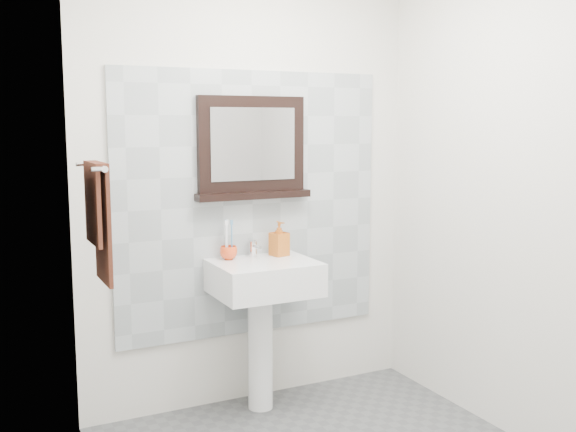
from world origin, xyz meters
The scene contains 12 objects.
back_wall centered at (0.00, 1.10, 1.25)m, with size 2.00×0.01×2.50m, color silver.
front_wall centered at (0.00, -1.10, 1.25)m, with size 2.00×0.01×2.50m, color silver.
left_wall centered at (-1.00, 0.00, 1.25)m, with size 0.01×2.20×2.50m, color silver.
right_wall centered at (1.00, 0.00, 1.25)m, with size 0.01×2.20×2.50m, color silver.
splashback centered at (0.00, 1.09, 1.15)m, with size 1.60×0.02×1.50m, color #A1AAAF.
pedestal_sink centered at (-0.03, 0.87, 0.68)m, with size 0.55×0.44×0.96m.
toothbrush_cup centered at (-0.18, 1.00, 0.90)m, with size 0.10×0.10×0.08m, color #EE491C.
toothbrushes centered at (-0.18, 1.00, 0.98)m, with size 0.05×0.04×0.21m.
soap_dispenser centered at (0.12, 0.97, 0.96)m, with size 0.09×0.09×0.20m, color #AF3A14.
framed_mirror centered at (-0.01, 1.06, 1.46)m, with size 0.67×0.11×0.57m.
towel_bar centered at (-0.95, 0.65, 1.42)m, with size 0.07×0.40×0.03m.
hand_towel centered at (-0.94, 0.65, 1.21)m, with size 0.06×0.30×0.55m.
Camera 1 is at (-1.52, -2.42, 1.61)m, focal length 42.00 mm.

